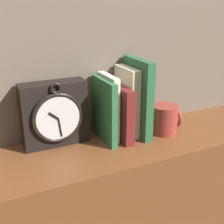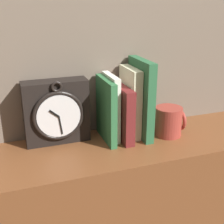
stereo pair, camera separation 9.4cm
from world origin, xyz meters
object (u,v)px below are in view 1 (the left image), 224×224
Objects in this scene: clock at (55,114)px; mug at (165,119)px; book_slot1_white at (109,107)px; book_slot2_maroon at (119,112)px; book_slot4_green at (138,98)px; book_slot3_cream at (127,102)px; book_slot0_green at (105,110)px.

clock is 0.38m from mug.
book_slot1_white is 0.04m from book_slot2_maroon.
book_slot1_white reaches higher than mug.
book_slot4_green is 0.13m from mug.
clock is at bearing 168.57° from book_slot2_maroon.
book_slot4_green is (0.07, 0.00, 0.04)m from book_slot2_maroon.
book_slot3_cream is 2.34× the size of mug.
mug is at bearing -20.03° from book_slot4_green.
book_slot2_maroon is (0.05, -0.00, -0.01)m from book_slot0_green.
book_slot0_green is at bearing -171.65° from book_slot3_cream.
mug is (0.36, -0.07, -0.05)m from clock.
book_slot4_green is at bearing -9.86° from book_slot1_white.
book_slot4_green reaches higher than book_slot1_white.
book_slot1_white is (0.02, 0.01, 0.00)m from book_slot0_green.
mug is (0.16, -0.03, -0.04)m from book_slot2_maroon.
clock is 2.14× the size of mug.
book_slot1_white is 0.92× the size of book_slot3_cream.
book_slot2_maroon is at bearing -11.43° from clock.
book_slot2_maroon is at bearing -3.26° from book_slot0_green.
clock reaches higher than book_slot2_maroon.
book_slot0_green is at bearing 176.74° from book_slot2_maroon.
clock is at bearing 168.38° from mug.
book_slot1_white is at bearing 34.23° from book_slot0_green.
book_slot0_green is 0.96× the size of book_slot1_white.
book_slot3_cream is 0.89× the size of book_slot4_green.
mug is at bearing -21.81° from book_slot3_cream.
clock reaches higher than mug.
book_slot3_cream is at bearing 153.18° from book_slot4_green.
book_slot1_white is 0.07m from book_slot3_cream.
book_slot2_maroon is 1.81× the size of mug.
book_slot3_cream is at bearing 8.35° from book_slot0_green.
book_slot2_maroon is (0.20, -0.04, -0.01)m from clock.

